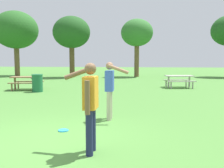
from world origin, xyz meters
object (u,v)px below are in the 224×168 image
person_catcher (110,86)px  tree_tall_left (16,30)px  frisbee (63,130)px  picnic_table_far (179,79)px  tree_broad_center (72,33)px  tree_far_right (137,33)px  trash_can_beside_table (37,83)px  person_thrower (90,101)px  picnic_table_near (27,80)px

person_catcher → tree_tall_left: bearing=126.3°
frisbee → tree_tall_left: 23.95m
picnic_table_far → tree_broad_center: tree_broad_center is taller
frisbee → tree_far_right: tree_far_right is taller
person_catcher → trash_can_beside_table: 7.34m
trash_can_beside_table → tree_broad_center: (-1.80, 11.53, 4.01)m
person_thrower → frisbee: 1.85m
person_catcher → tree_far_right: 19.27m
picnic_table_far → tree_tall_left: (-16.48, 9.61, 4.48)m
person_thrower → picnic_table_near: 10.71m
trash_can_beside_table → tree_tall_left: 16.23m
picnic_table_far → tree_tall_left: tree_tall_left is taller
person_catcher → picnic_table_near: 8.67m
tree_broad_center → tree_far_right: (6.47, 1.92, 0.04)m
person_catcher → tree_far_right: size_ratio=0.27×
tree_tall_left → tree_far_right: (13.32, 0.51, -0.51)m
person_catcher → tree_far_right: bearing=90.6°
person_catcher → frisbee: bearing=-125.2°
person_catcher → picnic_table_far: size_ratio=0.85×
picnic_table_far → person_thrower: bearing=-104.4°
person_thrower → picnic_table_far: 11.75m
tree_broad_center → person_thrower: bearing=-71.1°
frisbee → trash_can_beside_table: trash_can_beside_table is taller
frisbee → tree_far_right: (0.73, 20.24, 4.52)m
tree_far_right → person_thrower: bearing=-89.3°
person_thrower → person_catcher: bearing=91.1°
picnic_table_far → tree_tall_left: bearing=149.7°
tree_broad_center → trash_can_beside_table: bearing=-81.1°
person_catcher → tree_broad_center: bearing=111.4°
picnic_table_near → trash_can_beside_table: trash_can_beside_table is taller
frisbee → picnic_table_near: size_ratio=0.12×
person_catcher → picnic_table_far: 9.31m
tree_far_right → frisbee: bearing=-92.1°
frisbee → picnic_table_far: bearing=69.0°
tree_tall_left → tree_far_right: bearing=2.2°
picnic_table_far → tree_tall_left: size_ratio=0.27×
tree_broad_center → person_catcher: bearing=-68.6°
tree_tall_left → frisbee: bearing=-57.5°
person_catcher → person_thrower: bearing=-88.9°
tree_broad_center → tree_far_right: size_ratio=1.02×
picnic_table_near → person_thrower: bearing=-56.1°
picnic_table_near → tree_far_right: 14.42m
trash_can_beside_table → person_catcher: bearing=-48.4°
trash_can_beside_table → tree_tall_left: tree_tall_left is taller
frisbee → tree_tall_left: (-12.59, 19.74, 5.03)m
picnic_table_far → trash_can_beside_table: size_ratio=2.01×
person_thrower → frisbee: bearing=127.8°
person_thrower → tree_broad_center: 20.99m
picnic_table_far → tree_far_right: (-3.17, 10.12, 3.97)m
tree_tall_left → picnic_table_near: bearing=-57.9°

